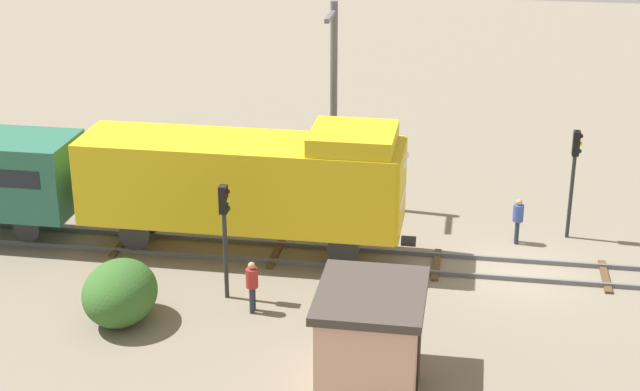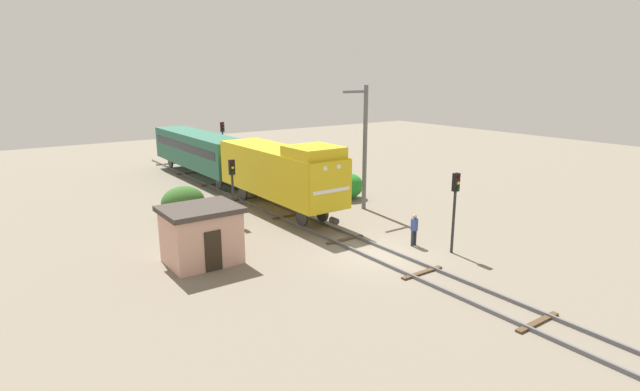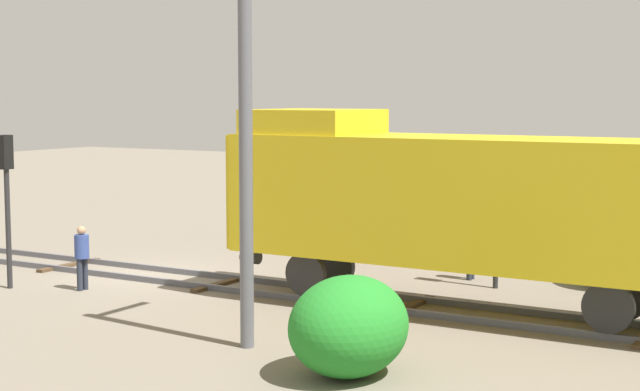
{
  "view_description": "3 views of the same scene",
  "coord_description": "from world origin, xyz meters",
  "px_view_note": "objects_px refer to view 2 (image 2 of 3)",
  "views": [
    {
      "loc": [
        -30.56,
        1.84,
        14.72
      ],
      "look_at": [
        -0.4,
        6.8,
        2.5
      ],
      "focal_mm": 55.0,
      "sensor_mm": 36.0,
      "label": 1
    },
    {
      "loc": [
        -15.9,
        -17.21,
        8.83
      ],
      "look_at": [
        0.13,
        5.33,
        1.97
      ],
      "focal_mm": 28.0,
      "sensor_mm": 36.0,
      "label": 2
    },
    {
      "loc": [
        21.05,
        18.4,
        5.12
      ],
      "look_at": [
        -0.6,
        5.56,
        2.53
      ],
      "focal_mm": 55.0,
      "sensor_mm": 36.0,
      "label": 3
    }
  ],
  "objects_px": {
    "passenger_car_leading": "(199,149)",
    "traffic_signal_near": "(455,198)",
    "traffic_signal_mid": "(232,179)",
    "worker_near_track": "(414,227)",
    "locomotive": "(281,171)",
    "relay_hut": "(201,234)",
    "traffic_signal_far": "(223,136)",
    "worker_by_signal": "(229,212)",
    "catenary_mast": "(364,145)"
  },
  "relations": [
    {
      "from": "worker_by_signal",
      "to": "catenary_mast",
      "type": "bearing_deg",
      "value": -48.59
    },
    {
      "from": "locomotive",
      "to": "passenger_car_leading",
      "type": "xyz_separation_m",
      "value": [
        0.0,
        13.34,
        -0.25
      ]
    },
    {
      "from": "traffic_signal_near",
      "to": "locomotive",
      "type": "bearing_deg",
      "value": 105.95
    },
    {
      "from": "traffic_signal_near",
      "to": "worker_near_track",
      "type": "relative_size",
      "value": 2.4
    },
    {
      "from": "worker_by_signal",
      "to": "relay_hut",
      "type": "xyz_separation_m",
      "value": [
        -3.3,
        -4.06,
        0.4
      ]
    },
    {
      "from": "traffic_signal_far",
      "to": "catenary_mast",
      "type": "bearing_deg",
      "value": -85.9
    },
    {
      "from": "traffic_signal_mid",
      "to": "traffic_signal_far",
      "type": "height_order",
      "value": "traffic_signal_far"
    },
    {
      "from": "traffic_signal_far",
      "to": "worker_by_signal",
      "type": "bearing_deg",
      "value": -113.98
    },
    {
      "from": "worker_near_track",
      "to": "relay_hut",
      "type": "distance_m",
      "value": 10.75
    },
    {
      "from": "locomotive",
      "to": "worker_near_track",
      "type": "bearing_deg",
      "value": -75.58
    },
    {
      "from": "traffic_signal_near",
      "to": "worker_near_track",
      "type": "distance_m",
      "value": 2.73
    },
    {
      "from": "passenger_car_leading",
      "to": "locomotive",
      "type": "bearing_deg",
      "value": -90.0
    },
    {
      "from": "traffic_signal_mid",
      "to": "worker_by_signal",
      "type": "relative_size",
      "value": 2.26
    },
    {
      "from": "traffic_signal_far",
      "to": "catenary_mast",
      "type": "xyz_separation_m",
      "value": [
        1.34,
        -18.68,
        1.27
      ]
    },
    {
      "from": "traffic_signal_near",
      "to": "relay_hut",
      "type": "bearing_deg",
      "value": 150.6
    },
    {
      "from": "relay_hut",
      "to": "traffic_signal_mid",
      "type": "bearing_deg",
      "value": 51.07
    },
    {
      "from": "traffic_signal_mid",
      "to": "relay_hut",
      "type": "height_order",
      "value": "traffic_signal_mid"
    },
    {
      "from": "locomotive",
      "to": "traffic_signal_far",
      "type": "relative_size",
      "value": 2.68
    },
    {
      "from": "locomotive",
      "to": "passenger_car_leading",
      "type": "bearing_deg",
      "value": 90.0
    },
    {
      "from": "locomotive",
      "to": "relay_hut",
      "type": "relative_size",
      "value": 3.31
    },
    {
      "from": "passenger_car_leading",
      "to": "traffic_signal_mid",
      "type": "distance_m",
      "value": 13.85
    },
    {
      "from": "passenger_car_leading",
      "to": "traffic_signal_near",
      "type": "height_order",
      "value": "traffic_signal_near"
    },
    {
      "from": "worker_by_signal",
      "to": "worker_near_track",
      "type": "bearing_deg",
      "value": -92.74
    },
    {
      "from": "traffic_signal_near",
      "to": "relay_hut",
      "type": "xyz_separation_m",
      "value": [
        -10.7,
        6.03,
        -1.45
      ]
    },
    {
      "from": "traffic_signal_near",
      "to": "traffic_signal_mid",
      "type": "bearing_deg",
      "value": 120.72
    },
    {
      "from": "traffic_signal_far",
      "to": "worker_by_signal",
      "type": "relative_size",
      "value": 2.54
    },
    {
      "from": "traffic_signal_near",
      "to": "worker_by_signal",
      "type": "bearing_deg",
      "value": 126.27
    },
    {
      "from": "worker_near_track",
      "to": "traffic_signal_far",
      "type": "bearing_deg",
      "value": -151.03
    },
    {
      "from": "passenger_car_leading",
      "to": "traffic_signal_far",
      "type": "relative_size",
      "value": 3.24
    },
    {
      "from": "passenger_car_leading",
      "to": "traffic_signal_far",
      "type": "height_order",
      "value": "traffic_signal_far"
    },
    {
      "from": "traffic_signal_near",
      "to": "catenary_mast",
      "type": "distance_m",
      "value": 9.22
    },
    {
      "from": "locomotive",
      "to": "worker_by_signal",
      "type": "bearing_deg",
      "value": -165.24
    },
    {
      "from": "locomotive",
      "to": "worker_by_signal",
      "type": "relative_size",
      "value": 6.82
    },
    {
      "from": "worker_near_track",
      "to": "worker_by_signal",
      "type": "bearing_deg",
      "value": -109.64
    },
    {
      "from": "traffic_signal_mid",
      "to": "catenary_mast",
      "type": "bearing_deg",
      "value": -14.53
    },
    {
      "from": "locomotive",
      "to": "catenary_mast",
      "type": "xyz_separation_m",
      "value": [
        4.94,
        -2.25,
        1.5
      ]
    },
    {
      "from": "worker_by_signal",
      "to": "relay_hut",
      "type": "height_order",
      "value": "relay_hut"
    },
    {
      "from": "passenger_car_leading",
      "to": "worker_near_track",
      "type": "xyz_separation_m",
      "value": [
        2.4,
        -22.67,
        -1.53
      ]
    },
    {
      "from": "passenger_car_leading",
      "to": "traffic_signal_mid",
      "type": "relative_size",
      "value": 3.65
    },
    {
      "from": "locomotive",
      "to": "traffic_signal_near",
      "type": "distance_m",
      "value": 11.64
    },
    {
      "from": "locomotive",
      "to": "traffic_signal_mid",
      "type": "distance_m",
      "value": 3.4
    },
    {
      "from": "traffic_signal_near",
      "to": "catenary_mast",
      "type": "height_order",
      "value": "catenary_mast"
    },
    {
      "from": "locomotive",
      "to": "traffic_signal_mid",
      "type": "bearing_deg",
      "value": -178.52
    },
    {
      "from": "traffic_signal_far",
      "to": "relay_hut",
      "type": "xyz_separation_m",
      "value": [
        -11.1,
        -21.59,
        -1.61
      ]
    },
    {
      "from": "worker_near_track",
      "to": "relay_hut",
      "type": "xyz_separation_m",
      "value": [
        -9.9,
        4.17,
        0.4
      ]
    },
    {
      "from": "locomotive",
      "to": "catenary_mast",
      "type": "bearing_deg",
      "value": -24.49
    },
    {
      "from": "passenger_car_leading",
      "to": "traffic_signal_near",
      "type": "distance_m",
      "value": 24.74
    },
    {
      "from": "traffic_signal_mid",
      "to": "worker_by_signal",
      "type": "distance_m",
      "value": 2.13
    },
    {
      "from": "passenger_car_leading",
      "to": "catenary_mast",
      "type": "relative_size",
      "value": 1.74
    },
    {
      "from": "traffic_signal_near",
      "to": "relay_hut",
      "type": "height_order",
      "value": "traffic_signal_near"
    }
  ]
}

